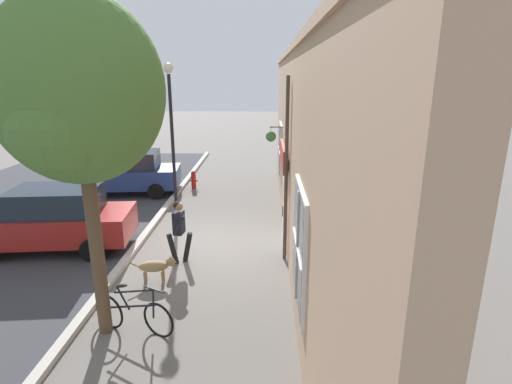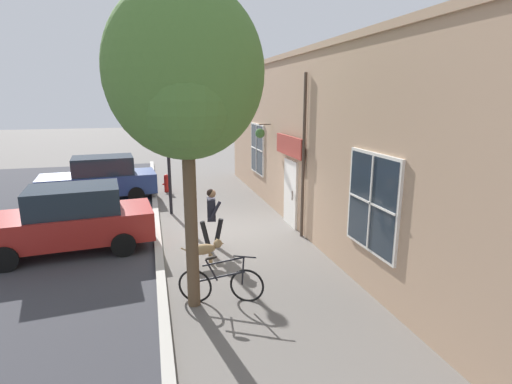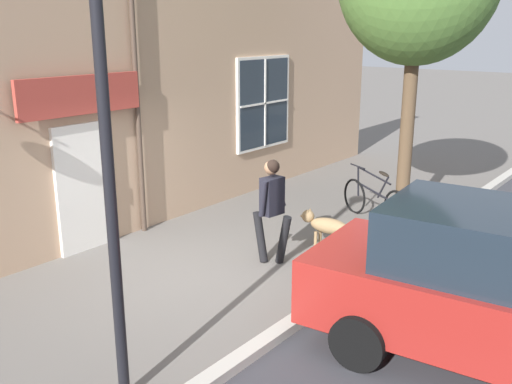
{
  "view_description": "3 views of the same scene",
  "coord_description": "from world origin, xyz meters",
  "px_view_note": "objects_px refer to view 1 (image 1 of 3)",
  "views": [
    {
      "loc": [
        -1.6,
        10.49,
        4.64
      ],
      "look_at": [
        -1.34,
        -0.64,
        1.4
      ],
      "focal_mm": 28.0,
      "sensor_mm": 36.0,
      "label": 1
    },
    {
      "loc": [
        2.06,
        11.29,
        4.02
      ],
      "look_at": [
        -0.99,
        -0.15,
        1.18
      ],
      "focal_mm": 28.0,
      "sensor_mm": 36.0,
      "label": 2
    },
    {
      "loc": [
        5.53,
        -5.57,
        3.54
      ],
      "look_at": [
        0.12,
        1.28,
        1.03
      ],
      "focal_mm": 40.0,
      "sensor_mm": 36.0,
      "label": 3
    }
  ],
  "objects_px": {
    "street_tree_by_curb": "(75,97)",
    "parked_car_mid_block": "(53,219)",
    "leaning_bicycle": "(133,313)",
    "parked_car_nearest_curb": "(127,173)",
    "pedestrian_walking": "(179,226)",
    "dog_on_leash": "(156,266)",
    "fire_hydrant": "(194,179)",
    "street_lamp": "(171,120)"
  },
  "relations": [
    {
      "from": "street_tree_by_curb",
      "to": "parked_car_mid_block",
      "type": "height_order",
      "value": "street_tree_by_curb"
    },
    {
      "from": "leaning_bicycle",
      "to": "parked_car_nearest_curb",
      "type": "relative_size",
      "value": 0.37
    },
    {
      "from": "pedestrian_walking",
      "to": "leaning_bicycle",
      "type": "height_order",
      "value": "pedestrian_walking"
    },
    {
      "from": "pedestrian_walking",
      "to": "leaning_bicycle",
      "type": "distance_m",
      "value": 3.0
    },
    {
      "from": "dog_on_leash",
      "to": "fire_hydrant",
      "type": "bearing_deg",
      "value": -86.12
    },
    {
      "from": "parked_car_mid_block",
      "to": "dog_on_leash",
      "type": "bearing_deg",
      "value": 151.39
    },
    {
      "from": "fire_hydrant",
      "to": "street_tree_by_curb",
      "type": "bearing_deg",
      "value": 90.34
    },
    {
      "from": "dog_on_leash",
      "to": "street_lamp",
      "type": "xyz_separation_m",
      "value": [
        0.55,
        -4.68,
        2.88
      ]
    },
    {
      "from": "parked_car_nearest_curb",
      "to": "fire_hydrant",
      "type": "bearing_deg",
      "value": -161.96
    },
    {
      "from": "street_tree_by_curb",
      "to": "dog_on_leash",
      "type": "bearing_deg",
      "value": -103.98
    },
    {
      "from": "leaning_bicycle",
      "to": "parked_car_nearest_curb",
      "type": "distance_m",
      "value": 9.71
    },
    {
      "from": "pedestrian_walking",
      "to": "street_lamp",
      "type": "distance_m",
      "value": 4.39
    },
    {
      "from": "street_tree_by_curb",
      "to": "parked_car_nearest_curb",
      "type": "bearing_deg",
      "value": -74.15
    },
    {
      "from": "street_lamp",
      "to": "parked_car_nearest_curb",
      "type": "bearing_deg",
      "value": -45.34
    },
    {
      "from": "parked_car_mid_block",
      "to": "fire_hydrant",
      "type": "distance_m",
      "value": 6.9
    },
    {
      "from": "parked_car_nearest_curb",
      "to": "street_lamp",
      "type": "bearing_deg",
      "value": 134.66
    },
    {
      "from": "street_tree_by_curb",
      "to": "leaning_bicycle",
      "type": "bearing_deg",
      "value": -171.65
    },
    {
      "from": "parked_car_nearest_curb",
      "to": "pedestrian_walking",
      "type": "bearing_deg",
      "value": 119.01
    },
    {
      "from": "street_tree_by_curb",
      "to": "leaning_bicycle",
      "type": "height_order",
      "value": "street_tree_by_curb"
    },
    {
      "from": "street_tree_by_curb",
      "to": "leaning_bicycle",
      "type": "relative_size",
      "value": 3.6
    },
    {
      "from": "leaning_bicycle",
      "to": "fire_hydrant",
      "type": "bearing_deg",
      "value": -86.48
    },
    {
      "from": "leaning_bicycle",
      "to": "street_lamp",
      "type": "height_order",
      "value": "street_lamp"
    },
    {
      "from": "leaning_bicycle",
      "to": "street_lamp",
      "type": "bearing_deg",
      "value": -84.63
    },
    {
      "from": "street_tree_by_curb",
      "to": "fire_hydrant",
      "type": "xyz_separation_m",
      "value": [
        0.06,
        -10.07,
        -3.93
      ]
    },
    {
      "from": "street_lamp",
      "to": "fire_hydrant",
      "type": "height_order",
      "value": "street_lamp"
    },
    {
      "from": "pedestrian_walking",
      "to": "parked_car_nearest_curb",
      "type": "xyz_separation_m",
      "value": [
        3.46,
        -6.23,
        -0.11
      ]
    },
    {
      "from": "street_lamp",
      "to": "fire_hydrant",
      "type": "distance_m",
      "value": 4.48
    },
    {
      "from": "pedestrian_walking",
      "to": "street_lamp",
      "type": "xyz_separation_m",
      "value": [
        0.89,
        -3.64,
        2.29
      ]
    },
    {
      "from": "pedestrian_walking",
      "to": "street_tree_by_curb",
      "type": "bearing_deg",
      "value": 74.56
    },
    {
      "from": "pedestrian_walking",
      "to": "parked_car_nearest_curb",
      "type": "relative_size",
      "value": 0.37
    },
    {
      "from": "parked_car_mid_block",
      "to": "street_lamp",
      "type": "distance_m",
      "value": 4.65
    },
    {
      "from": "street_tree_by_curb",
      "to": "parked_car_mid_block",
      "type": "distance_m",
      "value": 5.83
    },
    {
      "from": "parked_car_nearest_curb",
      "to": "fire_hydrant",
      "type": "relative_size",
      "value": 5.78
    },
    {
      "from": "leaning_bicycle",
      "to": "pedestrian_walking",
      "type": "bearing_deg",
      "value": -95.39
    },
    {
      "from": "street_tree_by_curb",
      "to": "fire_hydrant",
      "type": "relative_size",
      "value": 7.75
    },
    {
      "from": "pedestrian_walking",
      "to": "street_tree_by_curb",
      "type": "height_order",
      "value": "street_tree_by_curb"
    },
    {
      "from": "street_tree_by_curb",
      "to": "parked_car_mid_block",
      "type": "xyz_separation_m",
      "value": [
        2.82,
        -3.77,
        -3.45
      ]
    },
    {
      "from": "fire_hydrant",
      "to": "street_lamp",
      "type": "bearing_deg",
      "value": 89.97
    },
    {
      "from": "street_lamp",
      "to": "leaning_bicycle",
      "type": "bearing_deg",
      "value": 95.37
    },
    {
      "from": "leaning_bicycle",
      "to": "street_lamp",
      "type": "relative_size",
      "value": 0.33
    },
    {
      "from": "fire_hydrant",
      "to": "dog_on_leash",
      "type": "bearing_deg",
      "value": 93.88
    },
    {
      "from": "pedestrian_walking",
      "to": "street_lamp",
      "type": "height_order",
      "value": "street_lamp"
    }
  ]
}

